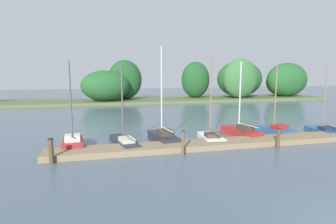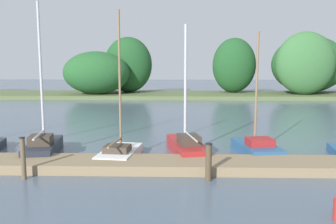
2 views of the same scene
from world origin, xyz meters
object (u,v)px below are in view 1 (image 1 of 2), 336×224
object	(u,v)px
sailboat_6	(323,130)
mooring_piling_0	(51,151)
mooring_piling_1	(183,143)
sailboat_0	(73,142)
sailboat_5	(275,130)
sailboat_2	(163,136)
sailboat_3	(211,137)
sailboat_4	(240,131)
mooring_piling_2	(278,138)
sailboat_1	(124,141)

from	to	relation	value
sailboat_6	mooring_piling_0	world-z (taller)	sailboat_6
mooring_piling_0	mooring_piling_1	xyz separation A→B (m)	(6.96, -0.23, 0.06)
sailboat_0	sailboat_6	bearing A→B (deg)	-95.05
sailboat_5	sailboat_2	bearing A→B (deg)	83.63
sailboat_2	mooring_piling_0	world-z (taller)	sailboat_2
sailboat_3	sailboat_0	bearing A→B (deg)	94.66
sailboat_0	mooring_piling_1	bearing A→B (deg)	-120.28
mooring_piling_0	sailboat_4	bearing A→B (deg)	14.81
sailboat_2	mooring_piling_2	world-z (taller)	sailboat_2
sailboat_3	sailboat_6	distance (m)	9.41
sailboat_2	sailboat_3	bearing A→B (deg)	-106.58
sailboat_3	mooring_piling_0	size ratio (longest dim) A/B	4.48
sailboat_6	sailboat_1	bearing A→B (deg)	97.85
sailboat_1	mooring_piling_1	world-z (taller)	sailboat_1
sailboat_0	mooring_piling_0	size ratio (longest dim) A/B	4.04
mooring_piling_2	sailboat_2	bearing A→B (deg)	155.27
mooring_piling_0	sailboat_6	bearing A→B (deg)	7.76
mooring_piling_0	mooring_piling_2	distance (m)	13.12
sailboat_1	sailboat_4	size ratio (longest dim) A/B	0.94
sailboat_3	sailboat_5	world-z (taller)	sailboat_3
mooring_piling_2	sailboat_3	bearing A→B (deg)	141.88
sailboat_5	mooring_piling_2	distance (m)	4.23
sailboat_5	sailboat_1	bearing A→B (deg)	83.64
sailboat_3	mooring_piling_2	bearing A→B (deg)	-121.54
mooring_piling_1	sailboat_5	bearing A→B (deg)	22.85
sailboat_0	mooring_piling_1	distance (m)	6.87
mooring_piling_1	sailboat_1	bearing A→B (deg)	136.04
sailboat_0	sailboat_5	size ratio (longest dim) A/B	1.04
sailboat_2	sailboat_6	bearing A→B (deg)	-100.31
sailboat_1	mooring_piling_2	xyz separation A→B (m)	(9.23, -2.93, 0.34)
mooring_piling_1	sailboat_0	bearing A→B (deg)	154.37
sailboat_0	sailboat_4	bearing A→B (deg)	-91.96
sailboat_6	sailboat_4	bearing A→B (deg)	92.54
sailboat_0	sailboat_2	distance (m)	5.70
sailboat_0	sailboat_5	xyz separation A→B (m)	(14.65, 0.60, -0.06)
sailboat_5	sailboat_6	bearing A→B (deg)	-110.25
sailboat_2	sailboat_3	world-z (taller)	sailboat_2
sailboat_0	mooring_piling_0	world-z (taller)	sailboat_0
sailboat_1	sailboat_2	xyz separation A→B (m)	(2.58, 0.14, 0.12)
sailboat_4	mooring_piling_2	size ratio (longest dim) A/B	4.30
sailboat_0	sailboat_1	size ratio (longest dim) A/B	1.05
sailboat_1	sailboat_4	world-z (taller)	sailboat_4
mooring_piling_0	mooring_piling_2	world-z (taller)	mooring_piling_0
sailboat_5	mooring_piling_0	xyz separation A→B (m)	(-15.42, -3.33, 0.34)
sailboat_1	sailboat_0	bearing A→B (deg)	78.28
mooring_piling_1	mooring_piling_2	xyz separation A→B (m)	(6.16, 0.03, -0.09)
sailboat_3	sailboat_4	world-z (taller)	sailboat_3
mooring_piling_1	mooring_piling_2	distance (m)	6.16
sailboat_6	mooring_piling_2	world-z (taller)	sailboat_6
sailboat_3	sailboat_2	bearing A→B (deg)	89.17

